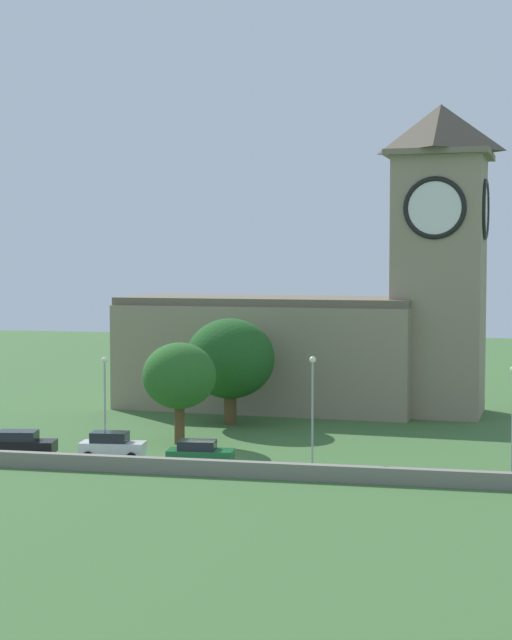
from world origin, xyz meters
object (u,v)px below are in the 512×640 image
car_green (200,453)px  car_white (112,446)px  church (326,321)px  tree_churchyard (179,376)px  car_black (20,444)px  streetlamp_central (313,392)px  tree_riverside_east (230,359)px  streetlamp_west_mid (105,389)px

car_green → car_white: bearing=173.0°
church → car_white: (-10.95, -26.58, -7.16)m
car_green → tree_churchyard: (-3.59, 7.44, 4.22)m
car_black → tree_churchyard: bearing=37.7°
tree_churchyard → car_black: bearing=-142.3°
church → car_green: church is taller
car_green → streetlamp_central: (7.22, 2.44, 3.95)m
streetlamp_central → tree_riverside_east: (-9.24, 14.61, 0.69)m
church → streetlamp_central: church is taller
streetlamp_west_mid → tree_churchyard: 6.22m
church → tree_riverside_east: (-6.52, -10.32, -2.62)m
tree_churchyard → car_green: bearing=-64.3°
car_white → streetlamp_west_mid: streetlamp_west_mid is taller
car_green → tree_riverside_east: 17.78m
church → tree_churchyard: church is taller
tree_riverside_east → tree_churchyard: bearing=-99.3°
streetlamp_central → tree_churchyard: tree_churchyard is taller
car_white → tree_churchyard: tree_churchyard is taller
streetlamp_central → tree_churchyard: (-10.80, 5.00, 0.27)m
tree_churchyard → tree_riverside_east: 9.74m
car_white → streetlamp_central: size_ratio=0.63×
church → streetlamp_west_mid: size_ratio=4.99×
tree_churchyard → tree_riverside_east: (1.57, 9.60, 0.42)m
streetlamp_west_mid → car_green: bearing=-20.0°
streetlamp_central → tree_churchyard: 11.91m
car_black → tree_churchyard: (9.39, 7.25, 4.15)m
car_black → car_white: bearing=5.2°
car_white → tree_riverside_east: size_ratio=0.51×
streetlamp_west_mid → tree_riverside_east: bearing=68.2°
car_green → streetlamp_central: 8.58m
streetlamp_central → streetlamp_west_mid: bearing=178.6°
streetlamp_west_mid → car_black: bearing=-153.6°
car_green → tree_riverside_east: bearing=96.8°
car_white → tree_churchyard: bearing=66.7°
car_white → car_green: car_white is taller
tree_churchyard → tree_riverside_east: tree_riverside_east is taller
car_black → streetlamp_west_mid: size_ratio=0.73×
church → car_green: bearing=-99.3°
car_black → car_green: size_ratio=1.11×
tree_churchyard → church: bearing=67.9°
car_black → tree_riverside_east: bearing=57.0°
car_green → tree_churchyard: size_ratio=0.60×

